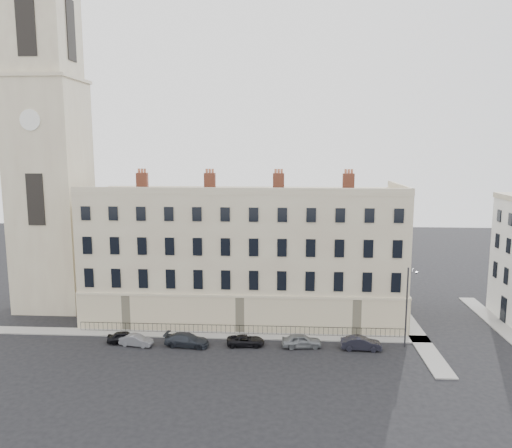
{
  "coord_description": "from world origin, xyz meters",
  "views": [
    {
      "loc": [
        -1.17,
        -45.64,
        20.08
      ],
      "look_at": [
        -4.49,
        10.0,
        11.37
      ],
      "focal_mm": 35.0,
      "sensor_mm": 36.0,
      "label": 1
    }
  ],
  "objects_px": {
    "car_d": "(246,341)",
    "car_e": "(302,341)",
    "car_b": "(136,340)",
    "streetlamp": "(407,304)",
    "car_f": "(361,343)",
    "car_c": "(187,340)",
    "car_a": "(125,337)"
  },
  "relations": [
    {
      "from": "streetlamp",
      "to": "car_d",
      "type": "bearing_deg",
      "value": -159.69
    },
    {
      "from": "streetlamp",
      "to": "car_a",
      "type": "bearing_deg",
      "value": -160.52
    },
    {
      "from": "car_a",
      "to": "car_c",
      "type": "xyz_separation_m",
      "value": [
        6.58,
        -0.5,
        0.06
      ]
    },
    {
      "from": "car_d",
      "to": "car_e",
      "type": "relative_size",
      "value": 0.96
    },
    {
      "from": "car_c",
      "to": "car_b",
      "type": "bearing_deg",
      "value": 98.44
    },
    {
      "from": "car_d",
      "to": "car_f",
      "type": "xyz_separation_m",
      "value": [
        11.56,
        -0.34,
        0.13
      ]
    },
    {
      "from": "car_b",
      "to": "car_d",
      "type": "height_order",
      "value": "car_b"
    },
    {
      "from": "car_a",
      "to": "car_d",
      "type": "height_order",
      "value": "car_a"
    },
    {
      "from": "car_b",
      "to": "car_d",
      "type": "bearing_deg",
      "value": -77.05
    },
    {
      "from": "car_b",
      "to": "car_a",
      "type": "bearing_deg",
      "value": 73.49
    },
    {
      "from": "car_e",
      "to": "car_a",
      "type": "bearing_deg",
      "value": 83.96
    },
    {
      "from": "car_b",
      "to": "car_e",
      "type": "xyz_separation_m",
      "value": [
        16.77,
        0.6,
        0.12
      ]
    },
    {
      "from": "car_a",
      "to": "car_e",
      "type": "height_order",
      "value": "car_e"
    },
    {
      "from": "car_b",
      "to": "car_f",
      "type": "bearing_deg",
      "value": -79.71
    },
    {
      "from": "car_c",
      "to": "car_e",
      "type": "bearing_deg",
      "value": -81.71
    },
    {
      "from": "streetlamp",
      "to": "car_c",
      "type": "bearing_deg",
      "value": -158.92
    },
    {
      "from": "car_f",
      "to": "streetlamp",
      "type": "relative_size",
      "value": 0.49
    },
    {
      "from": "car_e",
      "to": "streetlamp",
      "type": "height_order",
      "value": "streetlamp"
    },
    {
      "from": "car_d",
      "to": "car_a",
      "type": "bearing_deg",
      "value": 85.85
    },
    {
      "from": "car_a",
      "to": "car_e",
      "type": "distance_m",
      "value": 18.19
    },
    {
      "from": "car_d",
      "to": "car_e",
      "type": "distance_m",
      "value": 5.66
    },
    {
      "from": "car_c",
      "to": "car_e",
      "type": "relative_size",
      "value": 1.14
    },
    {
      "from": "car_d",
      "to": "car_e",
      "type": "bearing_deg",
      "value": -94.98
    },
    {
      "from": "car_a",
      "to": "streetlamp",
      "type": "height_order",
      "value": "streetlamp"
    },
    {
      "from": "car_d",
      "to": "streetlamp",
      "type": "xyz_separation_m",
      "value": [
        16.13,
        0.53,
        4.03
      ]
    },
    {
      "from": "car_b",
      "to": "car_e",
      "type": "height_order",
      "value": "car_e"
    },
    {
      "from": "car_b",
      "to": "car_d",
      "type": "xyz_separation_m",
      "value": [
        11.11,
        0.69,
        -0.03
      ]
    },
    {
      "from": "car_a",
      "to": "car_d",
      "type": "bearing_deg",
      "value": -99.76
    },
    {
      "from": "car_a",
      "to": "car_c",
      "type": "distance_m",
      "value": 6.6
    },
    {
      "from": "streetlamp",
      "to": "car_b",
      "type": "bearing_deg",
      "value": -159.01
    },
    {
      "from": "car_b",
      "to": "streetlamp",
      "type": "bearing_deg",
      "value": -78.04
    },
    {
      "from": "car_b",
      "to": "car_c",
      "type": "xyz_separation_m",
      "value": [
        5.16,
        0.19,
        0.1
      ]
    }
  ]
}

